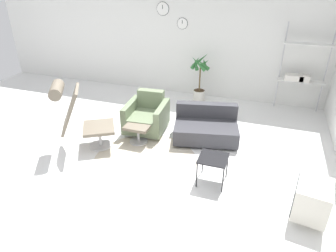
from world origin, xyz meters
The scene contains 11 objects.
ground_plane centered at (0.00, 0.00, 0.00)m, with size 12.00×12.00×0.00m, color white.
wall_back centered at (0.00, 3.21, 1.40)m, with size 12.00×0.09×2.80m.
round_rug centered at (-0.06, -0.27, 0.00)m, with size 1.87×1.87×0.01m.
lounge_chair centered at (-1.38, -0.27, 0.79)m, with size 1.18×1.03×1.32m.
ottoman centered at (-0.44, 0.30, 0.28)m, with size 0.48×0.41×0.38m.
armchair_red centered at (-0.48, 0.84, 0.29)m, with size 0.87×0.93×0.78m.
couch_low centered at (0.79, 0.88, 0.24)m, with size 1.39×1.10×0.65m.
side_table centered at (1.20, -0.48, 0.42)m, with size 0.45×0.45×0.46m.
crt_television centered at (2.62, -0.84, 0.31)m, with size 0.52×0.61×0.57m.
potted_plant centered at (0.18, 2.75, 0.56)m, with size 0.52×0.53×1.23m.
shelf_unit centered at (2.52, 2.91, 0.94)m, with size 1.03×0.28×2.04m.
Camera 1 is at (1.81, -4.39, 3.05)m, focal length 32.00 mm.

